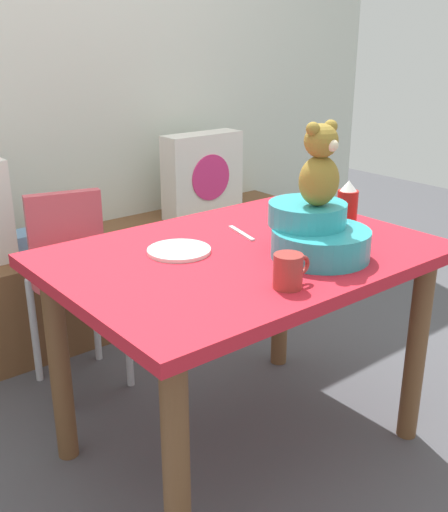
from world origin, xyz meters
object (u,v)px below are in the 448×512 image
at_px(teddy_bear, 320,166).
at_px(dining_table, 243,283).
at_px(pillow_floral_right, 203,175).
at_px(ketchup_bottle, 347,209).
at_px(book_stack, 30,242).
at_px(infant_seat_teal, 316,233).
at_px(highchair, 74,266).
at_px(coffee_mug, 289,271).
at_px(dinner_plate_near, 179,251).

bearing_deg(teddy_bear, dining_table, 126.86).
height_order(pillow_floral_right, ketchup_bottle, ketchup_bottle).
xyz_separation_m(pillow_floral_right, book_stack, (-0.96, 0.02, -0.17)).
bearing_deg(infant_seat_teal, pillow_floral_right, 66.71).
xyz_separation_m(highchair, infant_seat_teal, (0.38, -0.92, 0.29)).
relative_size(ketchup_bottle, coffee_mug, 1.54).
height_order(highchair, dinner_plate_near, highchair).
height_order(dining_table, dinner_plate_near, dinner_plate_near).
distance_m(teddy_bear, coffee_mug, 0.36).
bearing_deg(teddy_bear, book_stack, 105.70).
bearing_deg(ketchup_bottle, highchair, 126.76).
relative_size(book_stack, dinner_plate_near, 1.00).
relative_size(dining_table, infant_seat_teal, 3.62).
height_order(book_stack, highchair, highchair).
relative_size(pillow_floral_right, infant_seat_teal, 1.33).
height_order(book_stack, dinner_plate_near, dinner_plate_near).
distance_m(infant_seat_teal, coffee_mug, 0.27).
height_order(book_stack, dining_table, dining_table).
relative_size(teddy_bear, coffee_mug, 2.08).
xyz_separation_m(dining_table, dinner_plate_near, (-0.17, 0.11, 0.12)).
bearing_deg(dining_table, pillow_floral_right, 58.46).
height_order(highchair, ketchup_bottle, ketchup_bottle).
distance_m(book_stack, infant_seat_teal, 1.44).
distance_m(coffee_mug, dinner_plate_near, 0.42).
distance_m(infant_seat_teal, teddy_bear, 0.21).
relative_size(book_stack, infant_seat_teal, 0.61).
bearing_deg(highchair, ketchup_bottle, -53.24).
bearing_deg(teddy_bear, coffee_mug, -152.42).
bearing_deg(coffee_mug, ketchup_bottle, 23.68).
xyz_separation_m(book_stack, dining_table, (0.25, -1.18, 0.12)).
height_order(ketchup_bottle, dinner_plate_near, ketchup_bottle).
xyz_separation_m(pillow_floral_right, infant_seat_teal, (-0.58, -1.34, 0.13)).
bearing_deg(dinner_plate_near, coffee_mug, -80.55).
height_order(pillow_floral_right, teddy_bear, teddy_bear).
bearing_deg(book_stack, infant_seat_teal, -74.29).
bearing_deg(pillow_floral_right, dining_table, -121.54).
relative_size(highchair, ketchup_bottle, 4.27).
relative_size(infant_seat_teal, ketchup_bottle, 1.78).
xyz_separation_m(pillow_floral_right, ketchup_bottle, (-0.33, -1.25, 0.15)).
xyz_separation_m(teddy_bear, ketchup_bottle, (0.24, 0.09, -0.19)).
bearing_deg(coffee_mug, pillow_floral_right, 60.86).
distance_m(pillow_floral_right, highchair, 1.05).
bearing_deg(ketchup_bottle, dinner_plate_near, 160.00).
relative_size(highchair, dinner_plate_near, 3.95).
xyz_separation_m(book_stack, dinner_plate_near, (0.07, -1.07, 0.24)).
bearing_deg(ketchup_bottle, coffee_mug, -156.32).
height_order(coffee_mug, dinner_plate_near, coffee_mug).
distance_m(teddy_bear, dinner_plate_near, 0.50).
bearing_deg(infant_seat_teal, ketchup_bottle, 19.50).
height_order(dining_table, teddy_bear, teddy_bear).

